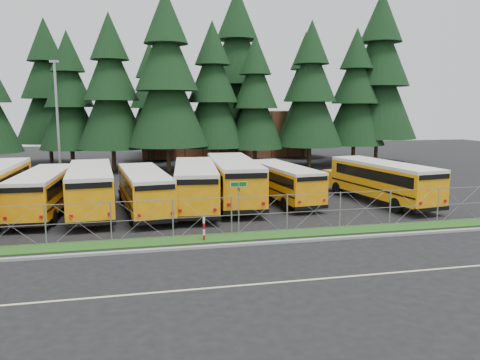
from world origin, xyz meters
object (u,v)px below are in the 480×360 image
object	(u,v)px
bus_2	(91,190)
bus_3	(144,192)
bus_1	(45,193)
bus_east	(380,182)
bus_4	(195,186)
bus_6	(282,183)
striped_bollard	(204,229)
light_standard	(58,120)
bus_5	(233,181)
street_sign	(239,197)

from	to	relation	value
bus_2	bus_3	world-z (taller)	bus_2
bus_1	bus_2	distance (m)	2.72
bus_2	bus_east	world-z (taller)	bus_2
bus_4	bus_6	world-z (taller)	bus_4
striped_bollard	bus_6	bearing A→B (deg)	51.97
light_standard	bus_6	bearing A→B (deg)	-30.27
bus_3	bus_6	xyz separation A→B (m)	(9.42, 1.49, -0.06)
bus_5	bus_3	bearing A→B (deg)	-161.43
bus_3	light_standard	bearing A→B (deg)	114.30
bus_3	bus_4	xyz separation A→B (m)	(3.28, 0.57, 0.11)
bus_3	street_sign	bearing A→B (deg)	-61.39
light_standard	bus_5	bearing A→B (deg)	-36.33
bus_east	street_sign	xyz separation A→B (m)	(-11.27, -6.21, 0.62)
bus_1	bus_5	distance (m)	11.91
street_sign	light_standard	size ratio (longest dim) A/B	0.28
bus_2	bus_5	bearing A→B (deg)	1.74
bus_4	light_standard	xyz separation A→B (m)	(-9.71, 10.17, 4.05)
bus_2	bus_4	size ratio (longest dim) A/B	1.00
bus_east	bus_3	bearing A→B (deg)	170.26
light_standard	street_sign	bearing A→B (deg)	-57.43
bus_6	striped_bollard	bearing A→B (deg)	-134.39
bus_3	bus_1	bearing A→B (deg)	166.15
bus_2	bus_3	size ratio (longest dim) A/B	1.08
bus_1	striped_bollard	size ratio (longest dim) A/B	8.48
street_sign	striped_bollard	xyz separation A→B (m)	(-1.85, -0.51, -1.43)
bus_2	bus_4	world-z (taller)	bus_2
bus_4	bus_2	bearing A→B (deg)	-174.55
bus_2	bus_east	distance (m)	19.07
street_sign	striped_bollard	world-z (taller)	street_sign
bus_4	street_sign	xyz separation A→B (m)	(1.32, -7.09, 0.59)
bus_5	striped_bollard	size ratio (longest dim) A/B	9.67
bus_4	bus_6	size ratio (longest dim) A/B	1.13
bus_5	bus_east	xyz separation A→B (m)	(9.89, -1.93, -0.11)
bus_2	light_standard	bearing A→B (deg)	103.24
bus_2	bus_east	bearing A→B (deg)	-7.29
bus_5	bus_6	distance (m)	3.45
bus_3	bus_4	bearing A→B (deg)	3.22
bus_1	bus_2	xyz separation A→B (m)	(2.71, -0.14, 0.12)
bus_2	bus_5	xyz separation A→B (m)	(9.16, 1.01, 0.07)
bus_1	bus_3	distance (m)	5.94
striped_bollard	bus_3	bearing A→B (deg)	111.37
bus_1	street_sign	world-z (taller)	street_sign
bus_3	light_standard	xyz separation A→B (m)	(-6.42, 10.73, 4.16)
bus_6	bus_3	bearing A→B (deg)	-177.36
bus_2	bus_6	distance (m)	12.63
bus_east	striped_bollard	world-z (taller)	bus_east
bus_4	bus_6	bearing A→B (deg)	14.36
light_standard	striped_bollard	bearing A→B (deg)	-62.69
bus_4	bus_east	xyz separation A→B (m)	(12.59, -0.88, -0.04)
bus_6	striped_bollard	distance (m)	10.84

